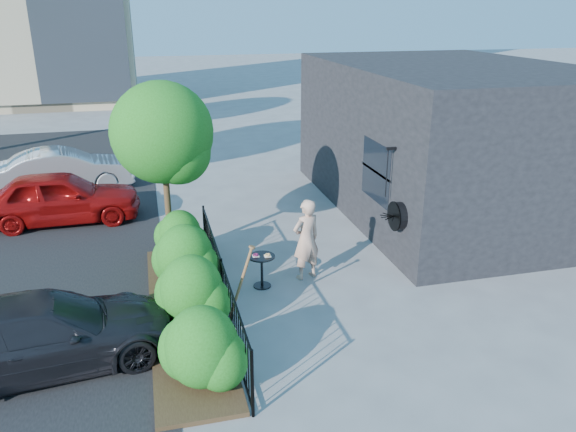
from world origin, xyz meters
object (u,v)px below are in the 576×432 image
object	(u,v)px
car_red	(60,197)
woman	(306,239)
patio_tree	(166,139)
cafe_table	(262,265)
car_darkgrey	(44,333)
shovel	(239,290)
car_silver	(64,170)

from	to	relation	value
car_red	woman	bearing A→B (deg)	-132.44
patio_tree	cafe_table	world-z (taller)	patio_tree
cafe_table	car_darkgrey	xyz separation A→B (m)	(-3.88, -1.83, 0.13)
cafe_table	shovel	xyz separation A→B (m)	(-0.68, -1.32, 0.20)
car_red	patio_tree	bearing A→B (deg)	-138.43
patio_tree	shovel	size ratio (longest dim) A/B	2.54
cafe_table	woman	bearing A→B (deg)	9.87
shovel	car_red	world-z (taller)	shovel
car_silver	woman	bearing A→B (deg)	-153.47
patio_tree	car_red	distance (m)	4.59
patio_tree	woman	bearing A→B (deg)	-33.76
car_darkgrey	shovel	bearing A→B (deg)	-89.02
cafe_table	car_red	xyz separation A→B (m)	(-4.43, 4.96, 0.22)
woman	car_darkgrey	distance (m)	5.27
woman	car_silver	bearing A→B (deg)	-73.10
shovel	car_red	distance (m)	7.30
woman	car_silver	distance (m)	9.47
cafe_table	shovel	distance (m)	1.50
patio_tree	car_darkgrey	bearing A→B (deg)	-120.46
shovel	car_darkgrey	distance (m)	3.24
cafe_table	car_silver	xyz separation A→B (m)	(-4.63, 7.80, 0.19)
car_darkgrey	car_red	bearing A→B (deg)	-3.65
car_silver	patio_tree	bearing A→B (deg)	-162.96
patio_tree	cafe_table	bearing A→B (deg)	-49.46
shovel	woman	bearing A→B (deg)	41.68
cafe_table	car_darkgrey	world-z (taller)	car_darkgrey
car_darkgrey	cafe_table	bearing A→B (deg)	-72.95
patio_tree	car_silver	xyz separation A→B (m)	(-2.97, 5.86, -2.10)
woman	car_darkgrey	bearing A→B (deg)	2.96
car_darkgrey	woman	bearing A→B (deg)	-75.85
patio_tree	car_red	size ratio (longest dim) A/B	0.97
patio_tree	shovel	world-z (taller)	patio_tree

